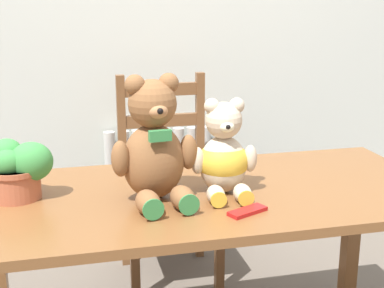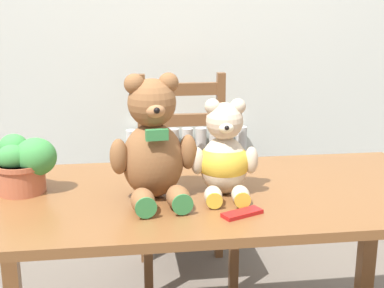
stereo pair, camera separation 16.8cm
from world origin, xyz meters
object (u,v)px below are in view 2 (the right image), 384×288
object	(u,v)px
teddy_bear_right	(224,157)
potted_plant	(24,164)
chocolate_bar	(242,213)
wooden_chair_behind	(185,181)
teddy_bear_left	(153,146)

from	to	relation	value
teddy_bear_right	potted_plant	size ratio (longest dim) A/B	1.54
teddy_bear_right	chocolate_bar	xyz separation A→B (m)	(0.02, -0.18, -0.12)
wooden_chair_behind	potted_plant	distance (m)	1.01
wooden_chair_behind	potted_plant	bearing A→B (deg)	50.23
teddy_bear_left	teddy_bear_right	world-z (taller)	teddy_bear_left
teddy_bear_right	potted_plant	world-z (taller)	teddy_bear_right
wooden_chair_behind	teddy_bear_left	distance (m)	0.95
teddy_bear_left	chocolate_bar	world-z (taller)	teddy_bear_left
chocolate_bar	teddy_bear_left	bearing A→B (deg)	143.94
chocolate_bar	wooden_chair_behind	bearing A→B (deg)	92.59
wooden_chair_behind	teddy_bear_right	distance (m)	0.91
teddy_bear_right	chocolate_bar	world-z (taller)	teddy_bear_right
teddy_bear_right	chocolate_bar	distance (m)	0.22
wooden_chair_behind	teddy_bear_right	bearing A→B (deg)	91.82
teddy_bear_left	potted_plant	xyz separation A→B (m)	(-0.41, 0.11, -0.07)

